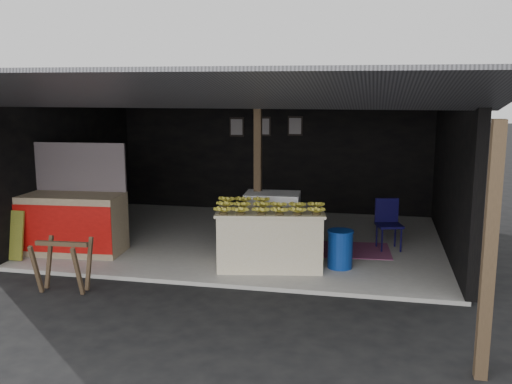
% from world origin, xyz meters
% --- Properties ---
extents(ground, '(80.00, 80.00, 0.00)m').
position_xyz_m(ground, '(0.00, 0.00, 0.00)').
color(ground, black).
rests_on(ground, ground).
extents(concrete_slab, '(7.00, 5.00, 0.06)m').
position_xyz_m(concrete_slab, '(0.00, 2.50, 0.03)').
color(concrete_slab, gray).
rests_on(concrete_slab, ground).
extents(shophouse, '(7.40, 7.29, 3.02)m').
position_xyz_m(shophouse, '(0.00, 2.82, 2.10)').
color(shophouse, black).
rests_on(shophouse, ground).
extents(banana_table, '(1.76, 1.26, 0.89)m').
position_xyz_m(banana_table, '(0.69, 0.96, 0.51)').
color(banana_table, silver).
rests_on(banana_table, concrete_slab).
extents(banana_pile, '(1.63, 1.14, 0.18)m').
position_xyz_m(banana_pile, '(0.69, 0.96, 1.04)').
color(banana_pile, yellow).
rests_on(banana_pile, banana_table).
extents(white_crate, '(0.93, 0.67, 0.99)m').
position_xyz_m(white_crate, '(0.58, 1.75, 0.56)').
color(white_crate, white).
rests_on(white_crate, concrete_slab).
extents(neighbor_stall, '(1.80, 0.92, 1.81)m').
position_xyz_m(neighbor_stall, '(-2.70, 1.00, 0.60)').
color(neighbor_stall, '#998466').
rests_on(neighbor_stall, concrete_slab).
extents(green_signboard, '(0.53, 0.19, 0.78)m').
position_xyz_m(green_signboard, '(-3.47, 0.44, 0.46)').
color(green_signboard, black).
rests_on(green_signboard, concrete_slab).
extents(sawhorse, '(0.74, 0.67, 0.72)m').
position_xyz_m(sawhorse, '(-1.90, -0.61, 0.45)').
color(sawhorse, '#493724').
rests_on(sawhorse, ground).
extents(water_barrel, '(0.38, 0.38, 0.56)m').
position_xyz_m(water_barrel, '(1.75, 1.09, 0.34)').
color(water_barrel, navy).
rests_on(water_barrel, concrete_slab).
extents(plastic_chair, '(0.50, 0.50, 0.85)m').
position_xyz_m(plastic_chair, '(2.47, 2.33, 0.56)').
color(plastic_chair, '#0C0933').
rests_on(plastic_chair, concrete_slab).
extents(magenta_rug, '(1.58, 1.12, 0.01)m').
position_xyz_m(magenta_rug, '(1.78, 2.07, 0.07)').
color(magenta_rug, '#801C60').
rests_on(magenta_rug, concrete_slab).
extents(picture_frames, '(1.62, 0.04, 0.46)m').
position_xyz_m(picture_frames, '(-0.17, 4.89, 1.93)').
color(picture_frames, black).
rests_on(picture_frames, shophouse).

